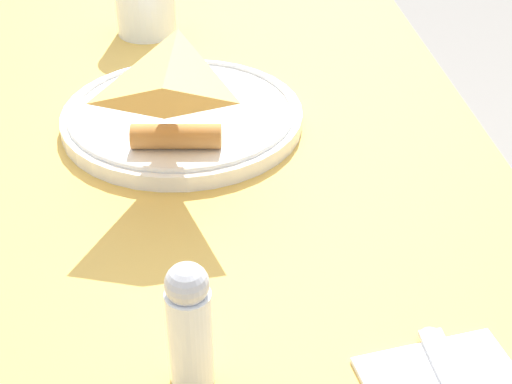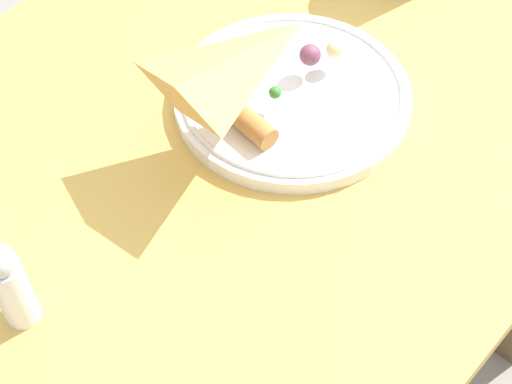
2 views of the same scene
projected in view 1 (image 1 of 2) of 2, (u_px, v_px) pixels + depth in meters
dining_table at (176, 273)px, 0.84m from camera, size 0.99×0.65×0.78m
plate_pizza at (182, 113)px, 0.81m from camera, size 0.25×0.25×0.05m
salt_shaker at (190, 325)px, 0.50m from camera, size 0.03×0.03×0.10m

